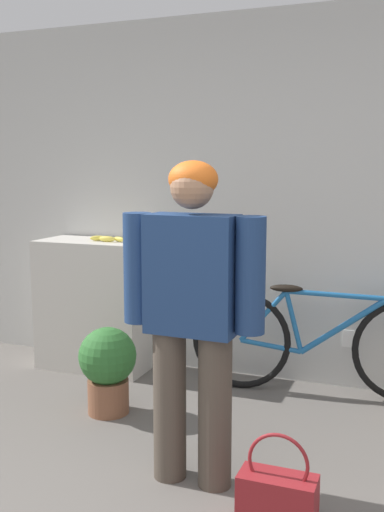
# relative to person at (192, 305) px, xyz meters

# --- Properties ---
(wall_back) EXTENTS (8.00, 0.07, 2.60)m
(wall_back) POSITION_rel_person_xyz_m (0.01, 1.60, 0.42)
(wall_back) COLOR silver
(wall_back) RESTS_ON ground_plane
(side_shelf) EXTENTS (0.84, 0.44, 0.98)m
(side_shelf) POSITION_rel_person_xyz_m (-1.30, 1.33, -0.39)
(side_shelf) COLOR beige
(side_shelf) RESTS_ON ground_plane
(person) EXTENTS (0.70, 0.23, 1.56)m
(person) POSITION_rel_person_xyz_m (0.00, 0.00, 0.00)
(person) COLOR #4C4238
(person) RESTS_ON ground_plane
(bicycle) EXTENTS (1.77, 0.46, 0.76)m
(bicycle) POSITION_rel_person_xyz_m (0.40, 1.35, -0.52)
(bicycle) COLOR black
(bicycle) RESTS_ON ground_plane
(banana) EXTENTS (0.30, 0.09, 0.04)m
(banana) POSITION_rel_person_xyz_m (-1.17, 1.30, 0.12)
(banana) COLOR #EAD64C
(banana) RESTS_ON side_shelf
(handbag) EXTENTS (0.33, 0.16, 0.43)m
(handbag) POSITION_rel_person_xyz_m (0.48, -0.24, -0.75)
(handbag) COLOR maroon
(handbag) RESTS_ON ground_plane
(potted_plant) EXTENTS (0.36, 0.36, 0.55)m
(potted_plant) POSITION_rel_person_xyz_m (-0.79, 0.58, -0.58)
(potted_plant) COLOR brown
(potted_plant) RESTS_ON ground_plane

